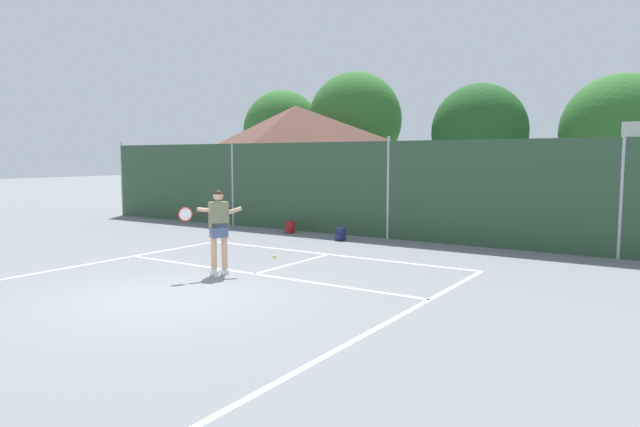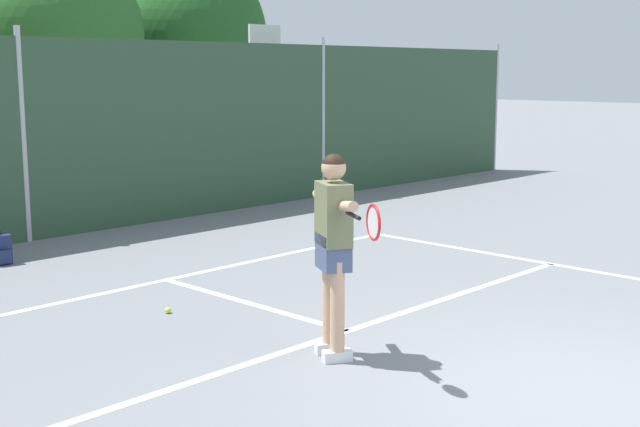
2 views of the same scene
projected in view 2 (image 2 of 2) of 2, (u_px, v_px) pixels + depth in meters
ground_plane at (578, 396)px, 6.76m from camera, size 120.00×120.00×0.00m
court_markings at (507, 376)px, 7.20m from camera, size 8.30×11.10×0.01m
chainlink_fence at (23, 140)px, 12.64m from camera, size 26.09×0.09×3.22m
basketball_hoop at (264, 82)px, 18.61m from camera, size 0.90×0.67×3.55m
tennis_player at (334, 237)px, 7.49m from camera, size 0.67×1.32×1.85m
tennis_ball at (168, 310)px, 9.06m from camera, size 0.07×0.07×0.07m
backpack_navy at (0, 250)px, 11.32m from camera, size 0.30×0.27×0.46m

